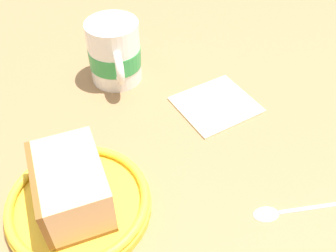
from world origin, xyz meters
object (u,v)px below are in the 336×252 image
(small_plate, at_px, (79,203))
(folded_napkin, at_px, (216,104))
(teaspoon, at_px, (282,211))
(cake_slice, at_px, (71,187))
(tea_mug, at_px, (115,53))

(small_plate, xyz_separation_m, folded_napkin, (0.03, -0.24, -0.01))
(small_plate, relative_size, folded_napkin, 1.50)
(teaspoon, bearing_deg, folded_napkin, -21.78)
(cake_slice, height_order, teaspoon, cake_slice)
(teaspoon, xyz_separation_m, folded_napkin, (0.18, -0.07, -0.00))
(cake_slice, xyz_separation_m, tea_mug, (0.17, -0.17, 0.00))
(cake_slice, xyz_separation_m, folded_napkin, (0.03, -0.25, -0.04))
(cake_slice, height_order, tea_mug, tea_mug)
(small_plate, height_order, cake_slice, cake_slice)
(cake_slice, bearing_deg, teaspoon, -130.32)
(tea_mug, height_order, teaspoon, tea_mug)
(cake_slice, distance_m, teaspoon, 0.23)
(small_plate, distance_m, folded_napkin, 0.24)
(small_plate, xyz_separation_m, cake_slice, (0.00, 0.00, 0.03))
(cake_slice, relative_size, teaspoon, 1.10)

